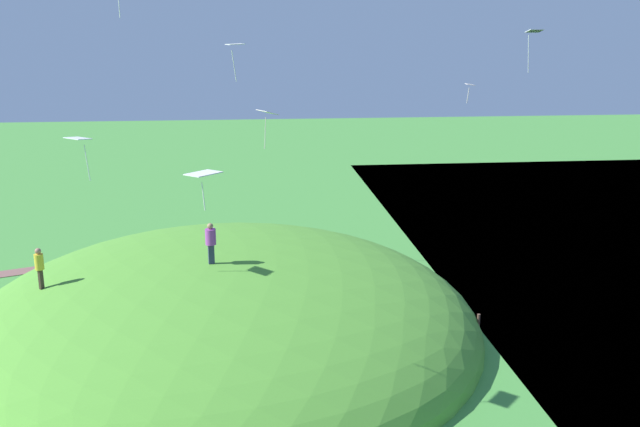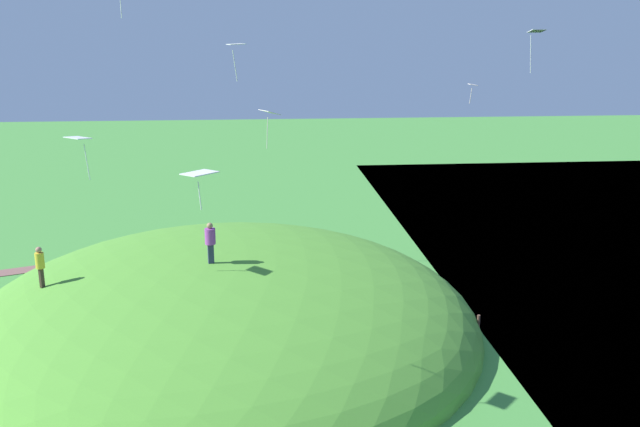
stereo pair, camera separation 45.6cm
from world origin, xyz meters
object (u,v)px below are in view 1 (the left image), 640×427
object	(u,v)px
kite_1	(534,35)
kite_5	(267,114)
person_watching_kites	(39,263)
kite_9	(235,46)
mooring_post	(478,324)
kite_4	(79,141)
kite_10	(203,174)
kite_6	(470,86)
person_walking_path	(211,239)

from	to	relation	value
kite_1	kite_5	xyz separation A→B (m)	(13.11, -4.33, -4.25)
person_watching_kites	kite_1	distance (m)	25.54
person_watching_kites	kite_9	world-z (taller)	kite_9
kite_5	mooring_post	bearing A→B (deg)	132.00
kite_1	kite_4	xyz separation A→B (m)	(20.88, 6.04, -4.03)
person_watching_kites	mooring_post	size ratio (longest dim) A/B	1.86
kite_10	mooring_post	xyz separation A→B (m)	(-11.69, -5.99, -8.42)
person_watching_kites	kite_6	distance (m)	24.65
kite_1	mooring_post	bearing A→B (deg)	55.43
kite_10	kite_6	bearing A→B (deg)	-130.49
person_watching_kites	kite_10	world-z (taller)	kite_10
person_walking_path	mooring_post	bearing A→B (deg)	-19.92
kite_1	mooring_post	distance (m)	14.57
person_watching_kites	kite_6	world-z (taller)	kite_6
kite_6	kite_1	bearing A→B (deg)	108.15
person_watching_kites	mooring_post	world-z (taller)	person_watching_kites
kite_4	kite_6	size ratio (longest dim) A/B	1.59
person_walking_path	kite_10	bearing A→B (deg)	-103.53
person_walking_path	kite_1	size ratio (longest dim) A/B	0.86
person_walking_path	kite_4	world-z (taller)	kite_4
mooring_post	kite_4	bearing A→B (deg)	0.83
kite_6	kite_10	size ratio (longest dim) A/B	0.86
person_watching_kites	kite_10	size ratio (longest dim) A/B	1.41
kite_9	kite_10	world-z (taller)	kite_9
kite_9	kite_4	bearing A→B (deg)	42.10
kite_5	kite_10	distance (m)	16.33
person_walking_path	kite_1	distance (m)	18.76
kite_1	mooring_post	size ratio (longest dim) A/B	2.18
kite_4	mooring_post	distance (m)	19.02
kite_9	kite_5	bearing A→B (deg)	-108.41
kite_9	person_walking_path	bearing A→B (deg)	74.46
person_walking_path	kite_5	world-z (taller)	kite_5
kite_1	kite_10	bearing A→B (deg)	36.93
kite_1	kite_10	world-z (taller)	kite_1
kite_4	kite_9	xyz separation A→B (m)	(-6.18, -5.58, 3.53)
person_watching_kites	kite_5	xyz separation A→B (m)	(-10.10, -9.35, 5.16)
kite_4	kite_10	size ratio (longest dim) A/B	1.36
person_walking_path	person_watching_kites	distance (m)	7.31
kite_9	kite_1	bearing A→B (deg)	-178.21
kite_1	kite_4	size ratio (longest dim) A/B	1.21
kite_10	kite_1	bearing A→B (deg)	-143.07
kite_5	kite_6	size ratio (longest dim) A/B	1.98
person_walking_path	kite_1	world-z (taller)	kite_1
kite_9	kite_6	bearing A→B (deg)	-158.36
kite_5	kite_10	xyz separation A→B (m)	(2.57, 16.12, -0.09)
person_walking_path	kite_1	bearing A→B (deg)	1.40
person_walking_path	person_watching_kites	size ratio (longest dim) A/B	1.01
kite_1	kite_6	world-z (taller)	kite_1
kite_5	mooring_post	world-z (taller)	kite_5
kite_10	person_watching_kites	bearing A→B (deg)	-41.96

